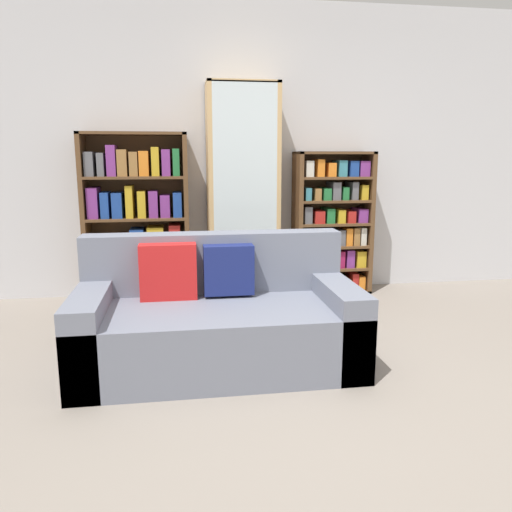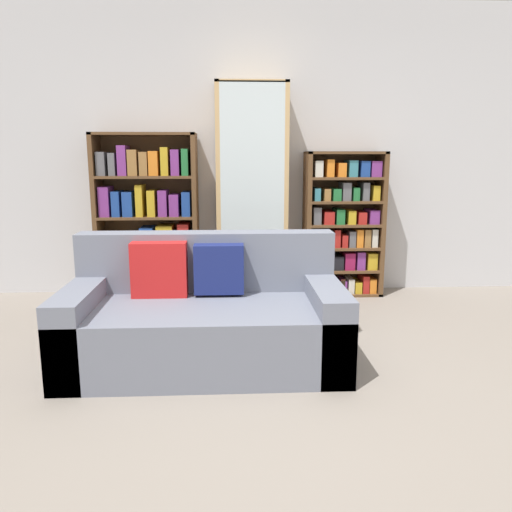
{
  "view_description": "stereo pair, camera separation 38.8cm",
  "coord_description": "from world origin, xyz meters",
  "px_view_note": "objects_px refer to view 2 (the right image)",
  "views": [
    {
      "loc": [
        -0.71,
        -2.32,
        1.3
      ],
      "look_at": [
        -0.13,
        1.45,
        0.54
      ],
      "focal_mm": 35.0,
      "sensor_mm": 36.0,
      "label": 1
    },
    {
      "loc": [
        -0.33,
        -2.36,
        1.3
      ],
      "look_at": [
        -0.13,
        1.45,
        0.54
      ],
      "focal_mm": 35.0,
      "sensor_mm": 36.0,
      "label": 2
    }
  ],
  "objects_px": {
    "display_cabinet": "(252,193)",
    "couch": "(205,319)",
    "bookshelf_right": "(344,227)",
    "wine_bottle": "(343,304)",
    "bookshelf_left": "(148,221)"
  },
  "relations": [
    {
      "from": "display_cabinet",
      "to": "couch",
      "type": "bearing_deg",
      "value": -103.3
    },
    {
      "from": "bookshelf_right",
      "to": "couch",
      "type": "bearing_deg",
      "value": -128.46
    },
    {
      "from": "bookshelf_right",
      "to": "wine_bottle",
      "type": "distance_m",
      "value": 1.0
    },
    {
      "from": "couch",
      "to": "display_cabinet",
      "type": "bearing_deg",
      "value": 76.7
    },
    {
      "from": "bookshelf_left",
      "to": "display_cabinet",
      "type": "height_order",
      "value": "display_cabinet"
    },
    {
      "from": "couch",
      "to": "bookshelf_right",
      "type": "relative_size",
      "value": 1.28
    },
    {
      "from": "bookshelf_left",
      "to": "bookshelf_right",
      "type": "relative_size",
      "value": 1.12
    },
    {
      "from": "display_cabinet",
      "to": "wine_bottle",
      "type": "relative_size",
      "value": 5.71
    },
    {
      "from": "display_cabinet",
      "to": "bookshelf_right",
      "type": "bearing_deg",
      "value": 1.06
    },
    {
      "from": "couch",
      "to": "bookshelf_left",
      "type": "xyz_separation_m",
      "value": [
        -0.6,
        1.56,
        0.44
      ]
    },
    {
      "from": "bookshelf_left",
      "to": "wine_bottle",
      "type": "distance_m",
      "value": 1.94
    },
    {
      "from": "display_cabinet",
      "to": "bookshelf_left",
      "type": "bearing_deg",
      "value": 179.03
    },
    {
      "from": "couch",
      "to": "bookshelf_right",
      "type": "xyz_separation_m",
      "value": [
        1.24,
        1.56,
        0.37
      ]
    },
    {
      "from": "display_cabinet",
      "to": "wine_bottle",
      "type": "xyz_separation_m",
      "value": [
        0.69,
        -0.82,
        -0.83
      ]
    },
    {
      "from": "wine_bottle",
      "to": "display_cabinet",
      "type": "bearing_deg",
      "value": 130.13
    }
  ]
}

